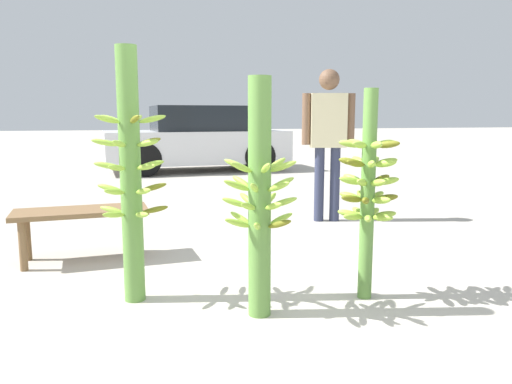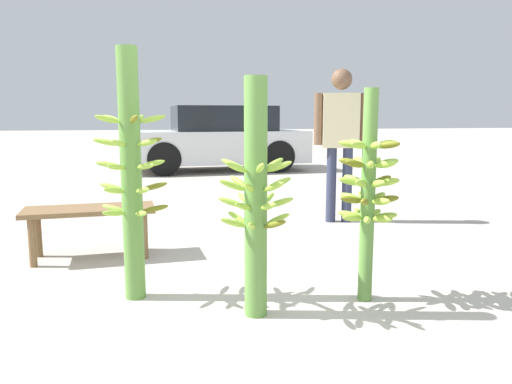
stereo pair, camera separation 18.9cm
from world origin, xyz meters
name	(u,v)px [view 1 (the left image)]	position (x,y,z in m)	size (l,w,h in m)	color
ground_plane	(253,321)	(0.00, 0.00, 0.00)	(80.00, 80.00, 0.00)	#B2AA9E
banana_stalk_left	(131,175)	(-0.68, 0.53, 0.84)	(0.48, 0.48, 1.66)	#5B8C3D
banana_stalk_center	(260,198)	(0.06, 0.08, 0.73)	(0.46, 0.46, 1.45)	#5B8C3D
banana_stalk_right	(368,188)	(0.83, 0.19, 0.75)	(0.40, 0.40, 1.39)	#5B8C3D
vendor_person	(328,131)	(1.53, 2.58, 1.05)	(0.61, 0.27, 1.74)	#2D334C
market_bench	(81,218)	(-1.09, 1.58, 0.37)	(1.11, 0.51, 0.44)	brown
parked_car	(198,140)	(0.81, 8.28, 0.69)	(4.03, 1.93, 1.42)	silver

